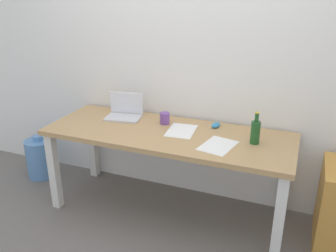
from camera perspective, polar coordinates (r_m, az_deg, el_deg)
The scene contains 10 objects.
ground_plane at distance 3.18m, azimuth 0.00°, elevation -13.16°, with size 8.00×8.00×0.00m, color slate.
back_wall at distance 3.05m, azimuth 2.95°, elevation 11.89°, with size 5.20×0.08×2.60m, color white.
desk at distance 2.86m, azimuth 0.00°, elevation -2.62°, with size 1.96×0.72×0.73m.
laptop_left at distance 3.14m, azimuth -6.97°, elevation 2.15°, with size 0.32×0.25×0.21m.
beer_bottle at distance 2.67m, azimuth 13.75°, elevation -0.86°, with size 0.07×0.07×0.24m.
computer_mouse at distance 2.94m, azimuth 7.63°, elevation 0.16°, with size 0.06×0.10×0.03m, color #338CC6.
coffee_mug at distance 2.98m, azimuth -0.53°, elevation 1.24°, with size 0.08×0.08×0.10m, color #724799.
paper_sheet_front_right at distance 2.61m, azimuth 7.97°, elevation -3.10°, with size 0.21×0.30×0.00m, color white.
paper_sheet_near_back at distance 2.85m, azimuth 2.13°, elevation -0.74°, with size 0.21×0.30×0.00m, color white.
water_cooler_jug at distance 3.82m, azimuth -19.64°, elevation -4.79°, with size 0.27×0.27×0.44m.
Camera 1 is at (0.96, -2.43, 1.82)m, focal length 38.27 mm.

